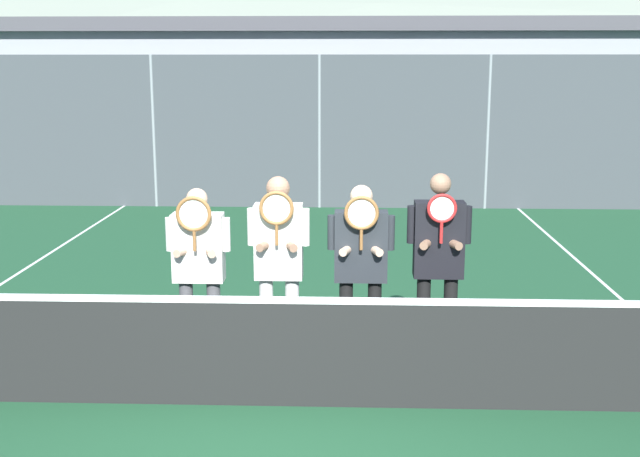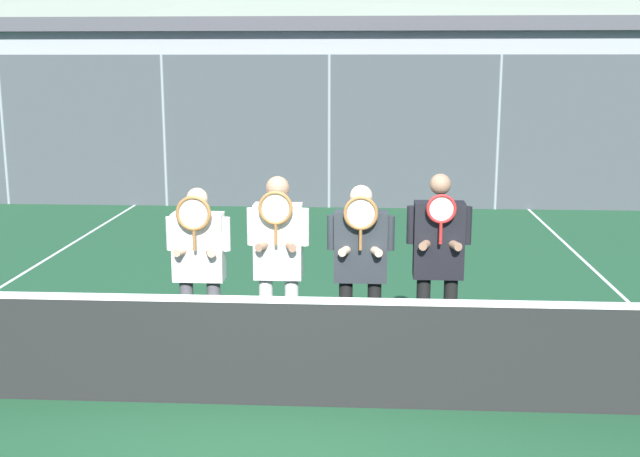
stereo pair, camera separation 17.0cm
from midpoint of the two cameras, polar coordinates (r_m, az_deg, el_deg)
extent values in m
plane|color=#1E4C2D|center=(7.00, -3.83, -12.46)|extent=(120.00, 120.00, 0.00)
ellipsoid|color=gray|center=(57.69, 1.48, 8.91)|extent=(104.93, 58.30, 20.40)
cube|color=#9EA3A8|center=(23.45, 1.51, 9.19)|extent=(19.35, 5.00, 3.64)
cube|color=#4C4C51|center=(23.45, 1.54, 14.08)|extent=(19.85, 5.50, 0.36)
cylinder|color=gray|center=(16.41, -12.04, 6.74)|extent=(0.06, 0.06, 3.01)
cylinder|color=gray|center=(15.93, -0.35, 6.85)|extent=(0.06, 0.06, 3.01)
cylinder|color=gray|center=(16.13, 11.54, 6.68)|extent=(0.06, 0.06, 3.01)
cube|color=#42474C|center=(15.93, -0.35, 6.85)|extent=(19.82, 0.02, 3.01)
cube|color=black|center=(6.82, -3.88, -8.96)|extent=(10.48, 0.02, 0.91)
cube|color=white|center=(6.67, -3.94, -5.11)|extent=(10.48, 0.03, 0.06)
cube|color=white|center=(10.31, 20.66, -5.15)|extent=(0.05, 16.00, 0.01)
cylinder|color=#56565B|center=(7.90, -10.04, -6.54)|extent=(0.13, 0.13, 0.82)
cylinder|color=#56565B|center=(7.85, -8.15, -6.60)|extent=(0.13, 0.13, 0.82)
cube|color=white|center=(7.67, -9.27, -1.34)|extent=(0.48, 0.22, 0.65)
sphere|color=tan|center=(7.58, -9.39, 2.09)|extent=(0.20, 0.20, 0.20)
cylinder|color=white|center=(7.70, -11.24, -0.39)|extent=(0.08, 0.08, 0.32)
cylinder|color=white|center=(7.60, -7.35, -0.43)|extent=(0.08, 0.08, 0.32)
cylinder|color=tan|center=(7.62, -10.29, -1.57)|extent=(0.16, 0.27, 0.08)
cylinder|color=tan|center=(7.57, -8.51, -1.59)|extent=(0.16, 0.27, 0.08)
cylinder|color=#936033|center=(7.48, -9.57, -0.85)|extent=(0.03, 0.03, 0.20)
torus|color=#936033|center=(7.43, -9.64, 1.02)|extent=(0.33, 0.04, 0.33)
cylinder|color=silver|center=(7.43, -9.64, 1.02)|extent=(0.27, 0.00, 0.27)
cylinder|color=white|center=(7.67, -4.45, -6.71)|extent=(0.13, 0.13, 0.89)
cylinder|color=white|center=(7.64, -2.62, -6.75)|extent=(0.13, 0.13, 0.89)
cube|color=white|center=(7.44, -3.62, -0.93)|extent=(0.44, 0.22, 0.70)
sphere|color=#997056|center=(7.35, -3.67, 2.88)|extent=(0.22, 0.22, 0.22)
cylinder|color=white|center=(7.44, -5.52, 0.13)|extent=(0.08, 0.08, 0.35)
cylinder|color=white|center=(7.39, -1.73, 0.10)|extent=(0.08, 0.08, 0.35)
cylinder|color=#997056|center=(7.37, -4.54, -1.19)|extent=(0.16, 0.27, 0.08)
cylinder|color=#997056|center=(7.35, -2.83, -1.20)|extent=(0.16, 0.27, 0.08)
cylinder|color=#936033|center=(7.24, -3.77, -0.43)|extent=(0.03, 0.03, 0.20)
torus|color=#936033|center=(7.20, -3.80, 1.44)|extent=(0.31, 0.03, 0.31)
cylinder|color=silver|center=(7.20, -3.80, 1.44)|extent=(0.26, 0.00, 0.26)
cylinder|color=black|center=(7.72, 1.22, -6.71)|extent=(0.13, 0.13, 0.84)
cylinder|color=black|center=(7.72, 3.25, -6.73)|extent=(0.13, 0.13, 0.84)
cube|color=#282D33|center=(7.52, 2.28, -1.26)|extent=(0.49, 0.22, 0.67)
sphere|color=#DBB293|center=(7.42, 2.31, 2.30)|extent=(0.21, 0.21, 0.21)
cylinder|color=#282D33|center=(7.49, 0.21, -0.27)|extent=(0.08, 0.08, 0.33)
cylinder|color=#282D33|center=(7.49, 4.37, -0.31)|extent=(0.08, 0.08, 0.33)
cylinder|color=#DBB293|center=(7.43, 1.33, -1.51)|extent=(0.16, 0.27, 0.08)
cylinder|color=#DBB293|center=(7.43, 3.23, -1.52)|extent=(0.16, 0.27, 0.08)
cylinder|color=#936033|center=(7.32, 2.29, -0.76)|extent=(0.03, 0.03, 0.20)
torus|color=#936033|center=(7.27, 2.30, 1.10)|extent=(0.32, 0.03, 0.32)
cylinder|color=silver|center=(7.27, 2.30, 1.10)|extent=(0.26, 0.00, 0.26)
cylinder|color=black|center=(7.69, 6.69, -6.64)|extent=(0.13, 0.13, 0.90)
cylinder|color=black|center=(7.72, 8.58, -6.63)|extent=(0.13, 0.13, 0.90)
cube|color=black|center=(7.49, 7.81, -0.78)|extent=(0.46, 0.22, 0.71)
sphere|color=#997056|center=(7.40, 7.92, 3.16)|extent=(0.20, 0.20, 0.20)
cylinder|color=black|center=(7.44, 5.88, 0.29)|extent=(0.08, 0.08, 0.35)
cylinder|color=black|center=(7.49, 9.78, 0.26)|extent=(0.08, 0.08, 0.35)
cylinder|color=#997056|center=(7.40, 6.98, -1.04)|extent=(0.16, 0.27, 0.08)
cylinder|color=#997056|center=(7.42, 8.75, -1.05)|extent=(0.16, 0.27, 0.08)
cylinder|color=red|center=(7.29, 7.96, -0.28)|extent=(0.03, 0.03, 0.20)
torus|color=red|center=(7.25, 8.01, 1.42)|extent=(0.27, 0.03, 0.27)
cylinder|color=silver|center=(7.25, 8.01, 1.42)|extent=(0.22, 0.00, 0.22)
cube|color=slate|center=(19.91, -17.14, 5.04)|extent=(4.26, 1.84, 0.83)
cube|color=#2D3842|center=(19.84, -17.28, 7.20)|extent=(2.34, 1.69, 0.68)
cylinder|color=black|center=(18.65, -13.98, 3.50)|extent=(0.60, 0.16, 0.60)
cylinder|color=black|center=(20.44, -12.54, 4.26)|extent=(0.60, 0.16, 0.60)
cylinder|color=black|center=(19.60, -21.79, 3.39)|extent=(0.60, 0.16, 0.60)
cylinder|color=black|center=(21.31, -19.78, 4.15)|extent=(0.60, 0.16, 0.60)
cube|color=silver|center=(18.49, -2.69, 5.10)|extent=(4.09, 1.84, 0.85)
cube|color=#2D3842|center=(18.41, -2.71, 7.50)|extent=(2.25, 1.69, 0.70)
cylinder|color=black|center=(17.55, 1.41, 3.34)|extent=(0.60, 0.16, 0.60)
cylinder|color=black|center=(19.41, 1.48, 4.15)|extent=(0.60, 0.16, 0.60)
cylinder|color=black|center=(17.78, -7.21, 3.37)|extent=(0.60, 0.16, 0.60)
cylinder|color=black|center=(19.62, -6.33, 4.17)|extent=(0.60, 0.16, 0.60)
cube|color=slate|center=(18.94, 13.26, 4.80)|extent=(4.64, 1.77, 0.75)
cube|color=#2D3842|center=(18.88, 13.36, 6.86)|extent=(2.55, 1.62, 0.61)
cylinder|color=black|center=(18.47, 18.33, 3.17)|extent=(0.60, 0.16, 0.60)
cylinder|color=black|center=(20.20, 16.94, 3.95)|extent=(0.60, 0.16, 0.60)
cylinder|color=black|center=(17.87, 8.99, 3.36)|extent=(0.60, 0.16, 0.60)
cylinder|color=black|center=(19.65, 8.38, 4.13)|extent=(0.60, 0.16, 0.60)
camera|label=1|loc=(0.09, -90.64, -0.13)|focal=45.00mm
camera|label=2|loc=(0.09, 89.36, 0.13)|focal=45.00mm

